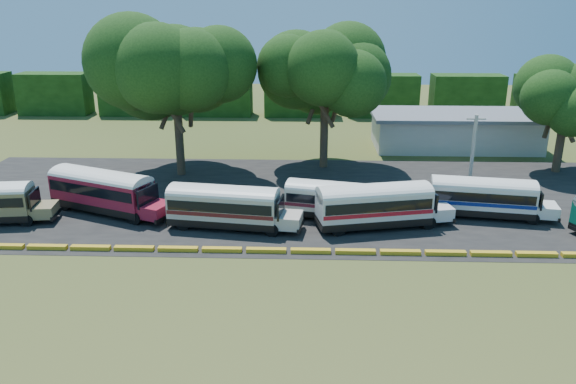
{
  "coord_description": "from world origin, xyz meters",
  "views": [
    {
      "loc": [
        1.17,
        -33.39,
        16.23
      ],
      "look_at": [
        -0.2,
        6.0,
        2.61
      ],
      "focal_mm": 35.0,
      "sensor_mm": 36.0,
      "label": 1
    }
  ],
  "objects_px": {
    "bus_cream_west": "(226,205)",
    "bus_white_red": "(377,203)",
    "tree_west": "(175,71)",
    "bus_red": "(104,189)"
  },
  "relations": [
    {
      "from": "bus_red",
      "to": "bus_cream_west",
      "type": "bearing_deg",
      "value": 7.13
    },
    {
      "from": "bus_cream_west",
      "to": "bus_white_red",
      "type": "relative_size",
      "value": 0.96
    },
    {
      "from": "bus_white_red",
      "to": "tree_west",
      "type": "height_order",
      "value": "tree_west"
    },
    {
      "from": "bus_cream_west",
      "to": "tree_west",
      "type": "bearing_deg",
      "value": 123.29
    },
    {
      "from": "bus_red",
      "to": "bus_cream_west",
      "type": "xyz_separation_m",
      "value": [
        10.15,
        -2.88,
        -0.14
      ]
    },
    {
      "from": "bus_red",
      "to": "bus_white_red",
      "type": "height_order",
      "value": "bus_red"
    },
    {
      "from": "bus_cream_west",
      "to": "tree_west",
      "type": "height_order",
      "value": "tree_west"
    },
    {
      "from": "tree_west",
      "to": "bus_cream_west",
      "type": "bearing_deg",
      "value": -64.61
    },
    {
      "from": "bus_cream_west",
      "to": "bus_white_red",
      "type": "distance_m",
      "value": 11.11
    },
    {
      "from": "bus_red",
      "to": "bus_cream_west",
      "type": "relative_size",
      "value": 1.05
    }
  ]
}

